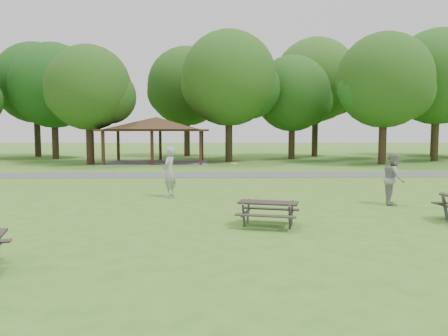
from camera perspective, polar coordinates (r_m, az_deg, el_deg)
ground at (r=12.34m, az=-4.16°, el=-7.67°), size 160.00×160.00×0.00m
asphalt_path at (r=26.17m, az=-2.80°, el=-0.91°), size 120.00×3.20×0.02m
pavilion at (r=36.31m, az=-8.85°, el=5.51°), size 8.60×7.01×3.76m
tree_row_c at (r=43.69m, az=-21.24°, el=9.70°), size 8.19×7.80×10.67m
tree_row_d at (r=35.96m, az=-17.12°, el=9.67°), size 6.93×6.60×9.27m
tree_row_e at (r=37.31m, az=0.80°, el=11.28°), size 8.40×8.00×11.02m
tree_row_f at (r=41.36m, az=9.02°, el=9.29°), size 7.35×7.00×9.55m
tree_row_g at (r=36.82m, az=20.32°, el=10.34°), size 7.77×7.40×10.25m
tree_row_h at (r=42.56m, az=26.21°, el=10.32°), size 8.61×8.20×11.37m
tree_deep_a at (r=48.05m, az=-23.26°, el=9.89°), size 8.40×8.00×11.38m
tree_deep_b at (r=45.31m, az=-4.78°, el=10.28°), size 8.40×8.00×11.13m
tree_deep_c at (r=45.54m, az=12.02°, el=10.87°), size 8.82×8.40×11.90m
tree_deep_d at (r=51.46m, az=26.00°, el=9.32°), size 8.40×8.00×11.27m
picnic_table_middle at (r=12.35m, az=5.80°, el=-5.17°), size 1.94×1.71×0.71m
frisbee_in_flight at (r=17.00m, az=1.37°, el=0.60°), size 0.37×0.37×0.02m
frisbee_thrower at (r=17.75m, az=-7.18°, el=-0.50°), size 0.69×0.85×2.02m
frisbee_catcher at (r=16.93m, az=21.27°, el=-1.28°), size 0.96×1.09×1.90m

